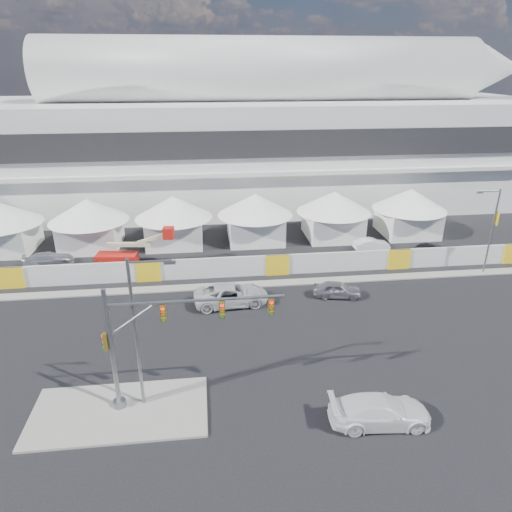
{
  "coord_description": "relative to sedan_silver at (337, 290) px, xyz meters",
  "views": [
    {
      "loc": [
        -0.62,
        -24.48,
        18.53
      ],
      "look_at": [
        3.44,
        10.0,
        3.91
      ],
      "focal_mm": 32.0,
      "sensor_mm": 36.0,
      "label": 1
    }
  ],
  "objects": [
    {
      "name": "ground",
      "position": [
        -10.41,
        -9.39,
        -0.69
      ],
      "size": [
        160.0,
        160.0,
        0.0
      ],
      "primitive_type": "plane",
      "color": "black",
      "rests_on": "ground"
    },
    {
      "name": "far_curb",
      "position": [
        9.59,
        3.11,
        -0.63
      ],
      "size": [
        80.0,
        1.2,
        0.12
      ],
      "primitive_type": "cube",
      "color": "gray",
      "rests_on": "ground"
    },
    {
      "name": "hoarding_fence",
      "position": [
        -4.41,
        5.11,
        0.31
      ],
      "size": [
        70.0,
        0.25,
        2.0
      ],
      "primitive_type": "cube",
      "color": "silver",
      "rests_on": "ground"
    },
    {
      "name": "pickup_curb",
      "position": [
        -9.13,
        -0.2,
        0.17
      ],
      "size": [
        3.29,
        6.38,
        1.72
      ],
      "primitive_type": "imported",
      "rotation": [
        0.0,
        0.0,
        1.64
      ],
      "color": "silver",
      "rests_on": "ground"
    },
    {
      "name": "lot_car_c",
      "position": [
        -26.63,
        9.85,
        -0.02
      ],
      "size": [
        3.2,
        4.96,
        1.34
      ],
      "primitive_type": "imported",
      "rotation": [
        0.0,
        0.0,
        1.88
      ],
      "color": "#BABABF",
      "rests_on": "ground"
    },
    {
      "name": "sedan_silver",
      "position": [
        0.0,
        0.0,
        0.0
      ],
      "size": [
        2.4,
        4.31,
        1.39
      ],
      "primitive_type": "imported",
      "rotation": [
        0.0,
        0.0,
        1.37
      ],
      "color": "#9E9EA2",
      "rests_on": "ground"
    },
    {
      "name": "streetlight_curb",
      "position": [
        15.16,
        3.11,
        4.11
      ],
      "size": [
        2.45,
        0.55,
        8.27
      ],
      "color": "gray",
      "rests_on": "ground"
    },
    {
      "name": "stadium",
      "position": [
        -1.7,
        32.11,
        8.76
      ],
      "size": [
        80.0,
        24.8,
        21.98
      ],
      "color": "silver",
      "rests_on": "ground"
    },
    {
      "name": "lot_car_a",
      "position": [
        6.67,
        10.04,
        -0.05
      ],
      "size": [
        1.4,
        3.89,
        1.28
      ],
      "primitive_type": "imported",
      "rotation": [
        0.0,
        0.0,
        1.58
      ],
      "color": "white",
      "rests_on": "ground"
    },
    {
      "name": "median_island",
      "position": [
        -16.41,
        -12.39,
        -0.62
      ],
      "size": [
        10.0,
        5.0,
        0.15
      ],
      "primitive_type": "cube",
      "color": "gray",
      "rests_on": "ground"
    },
    {
      "name": "streetlight_median",
      "position": [
        -14.85,
        -11.83,
        4.74
      ],
      "size": [
        2.55,
        0.26,
        9.21
      ],
      "color": "slate",
      "rests_on": "median_island"
    },
    {
      "name": "lot_car_b",
      "position": [
        12.0,
        7.79,
        0.04
      ],
      "size": [
        3.16,
        4.63,
        1.46
      ],
      "primitive_type": "imported",
      "rotation": [
        0.0,
        0.0,
        1.94
      ],
      "color": "black",
      "rests_on": "ground"
    },
    {
      "name": "tent_row",
      "position": [
        -9.91,
        14.61,
        2.46
      ],
      "size": [
        53.4,
        8.4,
        5.4
      ],
      "color": "white",
      "rests_on": "ground"
    },
    {
      "name": "traffic_mast",
      "position": [
        -14.4,
        -11.99,
        3.68
      ],
      "size": [
        9.95,
        0.74,
        7.61
      ],
      "color": "slate",
      "rests_on": "median_island"
    },
    {
      "name": "boom_lift",
      "position": [
        -19.12,
        9.11,
        0.38
      ],
      "size": [
        7.95,
        2.24,
        3.98
      ],
      "rotation": [
        0.0,
        0.0,
        -0.12
      ],
      "color": "red",
      "rests_on": "ground"
    },
    {
      "name": "pickup_near",
      "position": [
        -1.87,
        -14.88,
        0.13
      ],
      "size": [
        2.66,
        5.78,
        1.64
      ],
      "primitive_type": "imported",
      "rotation": [
        0.0,
        0.0,
        1.51
      ],
      "color": "white",
      "rests_on": "ground"
    }
  ]
}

